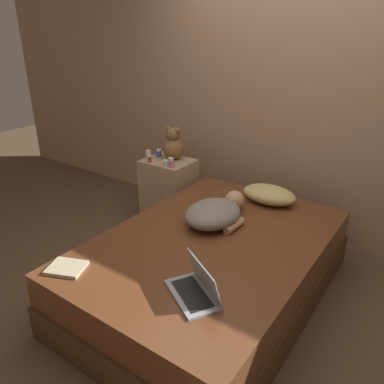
# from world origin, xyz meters

# --- Properties ---
(ground_plane) EXTENTS (12.00, 12.00, 0.00)m
(ground_plane) POSITION_xyz_m (0.00, 0.00, 0.00)
(ground_plane) COLOR brown
(wall_back) EXTENTS (8.00, 0.06, 2.60)m
(wall_back) POSITION_xyz_m (0.00, 1.31, 1.30)
(wall_back) COLOR tan
(wall_back) RESTS_ON ground_plane
(bed) EXTENTS (1.42, 2.07, 0.48)m
(bed) POSITION_xyz_m (0.00, 0.00, 0.24)
(bed) COLOR #4C331E
(bed) RESTS_ON ground_plane
(nightstand) EXTENTS (0.48, 0.40, 0.65)m
(nightstand) POSITION_xyz_m (-1.01, 0.78, 0.33)
(nightstand) COLOR tan
(nightstand) RESTS_ON ground_plane
(pillow) EXTENTS (0.46, 0.30, 0.14)m
(pillow) POSITION_xyz_m (0.07, 0.80, 0.55)
(pillow) COLOR tan
(pillow) RESTS_ON bed
(person_lying) EXTENTS (0.41, 0.64, 0.17)m
(person_lying) POSITION_xyz_m (-0.11, 0.23, 0.56)
(person_lying) COLOR gray
(person_lying) RESTS_ON bed
(laptop) EXTENTS (0.41, 0.35, 0.20)m
(laptop) POSITION_xyz_m (0.26, -0.57, 0.53)
(laptop) COLOR #9E9EA3
(laptop) RESTS_ON bed
(teddy_bear) EXTENTS (0.21, 0.21, 0.33)m
(teddy_bear) POSITION_xyz_m (-0.99, 0.85, 0.79)
(teddy_bear) COLOR brown
(teddy_bear) RESTS_ON nightstand
(bottle_pink) EXTENTS (0.05, 0.05, 0.09)m
(bottle_pink) POSITION_xyz_m (-0.85, 0.63, 0.70)
(bottle_pink) COLOR pink
(bottle_pink) RESTS_ON nightstand
(bottle_red) EXTENTS (0.04, 0.04, 0.07)m
(bottle_red) POSITION_xyz_m (-1.12, 0.64, 0.69)
(bottle_red) COLOR #B72D2D
(bottle_red) RESTS_ON nightstand
(bottle_blue) EXTENTS (0.05, 0.05, 0.08)m
(bottle_blue) POSITION_xyz_m (-1.16, 0.82, 0.69)
(bottle_blue) COLOR #3866B2
(bottle_blue) RESTS_ON nightstand
(bottle_orange) EXTENTS (0.05, 0.05, 0.07)m
(bottle_orange) POSITION_xyz_m (-0.91, 0.69, 0.69)
(bottle_orange) COLOR orange
(bottle_orange) RESTS_ON nightstand
(bottle_white) EXTENTS (0.06, 0.06, 0.09)m
(bottle_white) POSITION_xyz_m (-1.20, 0.71, 0.70)
(bottle_white) COLOR white
(bottle_white) RESTS_ON nightstand
(bottle_clear) EXTENTS (0.05, 0.05, 0.07)m
(bottle_clear) POSITION_xyz_m (-0.91, 0.62, 0.68)
(bottle_clear) COLOR silver
(bottle_clear) RESTS_ON nightstand
(book) EXTENTS (0.27, 0.25, 0.02)m
(book) POSITION_xyz_m (-0.53, -0.83, 0.49)
(book) COLOR #C6B793
(book) RESTS_ON bed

